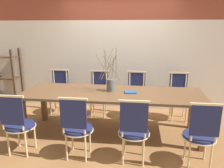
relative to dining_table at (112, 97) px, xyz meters
The scene contains 14 objects.
ground_plane 0.69m from the dining_table, ahead, with size 16.00×16.00×0.00m, color olive.
wall_rear 1.65m from the dining_table, 90.00° to the left, with size 12.00×0.06×3.20m.
dining_table is the anchor object (origin of this frame).
chair_near_leftend 1.55m from the dining_table, 146.75° to the right, with size 0.45×0.45×0.97m.
chair_near_left 0.95m from the dining_table, 115.17° to the right, with size 0.45×0.45×0.97m.
chair_near_center 0.96m from the dining_table, 64.00° to the right, with size 0.45×0.45×0.97m.
chair_near_right 1.55m from the dining_table, 33.11° to the right, with size 0.45×0.45×0.97m.
chair_far_leftend 1.56m from the dining_table, 146.95° to the left, with size 0.45×0.45×0.97m.
chair_far_left 0.95m from the dining_table, 115.19° to the left, with size 0.45×0.45×0.97m.
chair_far_center 0.95m from the dining_table, 64.26° to the left, with size 0.45×0.45×0.97m.
chair_far_right 1.54m from the dining_table, 33.38° to the left, with size 0.45×0.45×0.97m.
vase_centerpiece 0.23m from the dining_table, 116.92° to the left, with size 0.44×0.46×0.77m.
book_stack 0.33m from the dining_table, ahead, with size 0.22×0.17×0.02m.
shelving_rack 2.96m from the dining_table, 157.77° to the left, with size 0.72×0.38×1.39m.
Camera 1 is at (0.47, -3.60, 1.86)m, focal length 35.00 mm.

